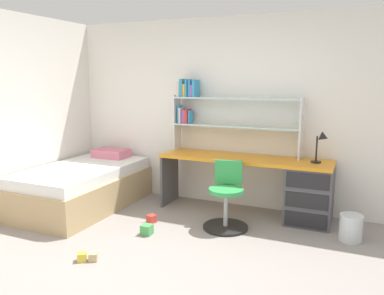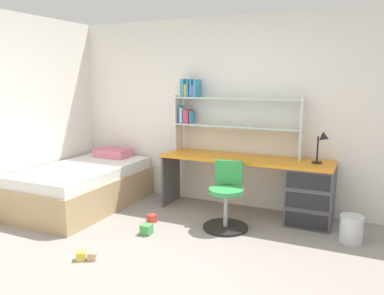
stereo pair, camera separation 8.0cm
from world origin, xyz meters
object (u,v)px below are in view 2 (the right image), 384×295
object	(u,v)px
desk	(291,187)
toy_block_natural_1	(92,256)
toy_block_green_0	(147,229)
bed_platform	(84,186)
desk_lamp	(323,143)
toy_block_red_2	(152,218)
swivel_chair	(226,203)
bookshelf_hutch	(217,109)
waste_bin	(351,229)
toy_block_yellow_3	(81,256)

from	to	relation	value
desk	toy_block_natural_1	world-z (taller)	desk
toy_block_green_0	bed_platform	bearing A→B (deg)	159.27
bed_platform	toy_block_green_0	size ratio (longest dim) A/B	16.28
bed_platform	toy_block_green_0	xyz separation A→B (m)	(1.26, -0.48, -0.22)
desk_lamp	toy_block_red_2	distance (m)	2.20
desk	toy_block_natural_1	bearing A→B (deg)	-129.02
swivel_chair	toy_block_natural_1	world-z (taller)	swivel_chair
bookshelf_hutch	toy_block_natural_1	distance (m)	2.43
swivel_chair	bed_platform	distance (m)	2.00
toy_block_red_2	toy_block_green_0	bearing A→B (deg)	-68.17
bed_platform	waste_bin	world-z (taller)	bed_platform
swivel_chair	toy_block_natural_1	bearing A→B (deg)	-123.96
bookshelf_hutch	toy_block_yellow_3	world-z (taller)	bookshelf_hutch
toy_block_green_0	toy_block_yellow_3	bearing A→B (deg)	-106.79
swivel_chair	toy_block_red_2	bearing A→B (deg)	-166.04
toy_block_green_0	desk	bearing A→B (deg)	39.23
toy_block_natural_1	toy_block_red_2	size ratio (longest dim) A/B	0.84
desk	toy_block_green_0	xyz separation A→B (m)	(-1.36, -1.11, -0.36)
desk	bookshelf_hutch	world-z (taller)	bookshelf_hutch
desk	toy_block_red_2	world-z (taller)	desk
bookshelf_hutch	toy_block_green_0	bearing A→B (deg)	-104.87
desk	bed_platform	xyz separation A→B (m)	(-2.62, -0.63, -0.13)
desk	bookshelf_hutch	xyz separation A→B (m)	(-1.02, 0.16, 0.89)
toy_block_natural_1	toy_block_red_2	xyz separation A→B (m)	(0.01, 1.09, 0.01)
desk_lamp	bookshelf_hutch	bearing A→B (deg)	173.39
toy_block_red_2	bed_platform	bearing A→B (deg)	173.13
swivel_chair	desk_lamp	bearing A→B (deg)	29.82
desk_lamp	toy_block_yellow_3	bearing A→B (deg)	-135.40
waste_bin	toy_block_yellow_3	xyz separation A→B (m)	(-2.31, -1.53, -0.10)
desk_lamp	waste_bin	world-z (taller)	desk_lamp
toy_block_yellow_3	bed_platform	bearing A→B (deg)	128.70
swivel_chair	toy_block_natural_1	xyz separation A→B (m)	(-0.88, -1.31, -0.26)
toy_block_green_0	toy_block_natural_1	world-z (taller)	toy_block_green_0
desk	desk_lamp	size ratio (longest dim) A/B	5.61
desk	toy_block_natural_1	xyz separation A→B (m)	(-1.51, -1.86, -0.38)
desk_lamp	toy_block_green_0	world-z (taller)	desk_lamp
bookshelf_hutch	desk_lamp	xyz separation A→B (m)	(1.36, -0.16, -0.32)
waste_bin	toy_block_green_0	xyz separation A→B (m)	(-2.07, -0.74, -0.09)
desk	toy_block_green_0	bearing A→B (deg)	-140.77
desk_lamp	bed_platform	size ratio (longest dim) A/B	0.21
desk_lamp	waste_bin	xyz separation A→B (m)	(0.37, -0.37, -0.84)
bookshelf_hutch	desk_lamp	world-z (taller)	bookshelf_hutch
bed_platform	toy_block_yellow_3	world-z (taller)	bed_platform
bed_platform	toy_block_yellow_3	distance (m)	1.65
desk	waste_bin	xyz separation A→B (m)	(0.71, -0.37, -0.27)
swivel_chair	toy_block_green_0	distance (m)	0.95
desk_lamp	toy_block_red_2	world-z (taller)	desk_lamp
bookshelf_hutch	toy_block_natural_1	world-z (taller)	bookshelf_hutch
bed_platform	bookshelf_hutch	bearing A→B (deg)	26.26
bed_platform	waste_bin	bearing A→B (deg)	4.43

